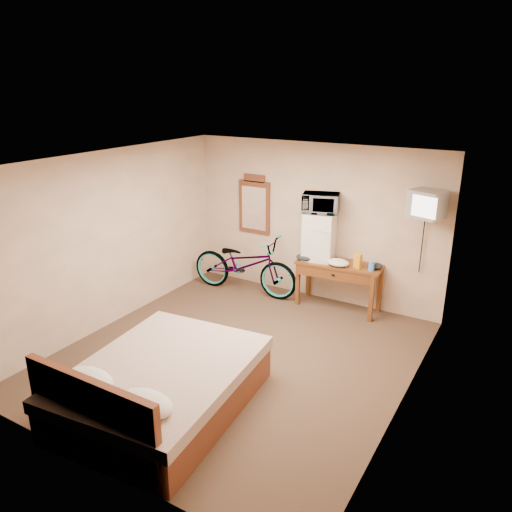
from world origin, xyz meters
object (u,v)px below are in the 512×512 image
(desk, at_px, (338,271))
(bicycle, at_px, (244,264))
(microwave, at_px, (321,203))
(bed, at_px, (159,387))
(mini_fridge, at_px, (319,236))
(blue_cup, at_px, (371,266))
(wall_mirror, at_px, (254,205))
(crt_television, at_px, (427,204))

(desk, xyz_separation_m, bicycle, (-1.58, -0.17, -0.13))
(microwave, bearing_deg, bed, -112.35)
(mini_fridge, xyz_separation_m, blue_cup, (0.88, -0.09, -0.30))
(microwave, height_order, bed, microwave)
(microwave, bearing_deg, desk, -24.30)
(blue_cup, relative_size, bicycle, 0.08)
(microwave, xyz_separation_m, bicycle, (-1.23, -0.21, -1.14))
(microwave, relative_size, wall_mirror, 0.54)
(blue_cup, height_order, crt_television, crt_television)
(desk, distance_m, blue_cup, 0.56)
(desk, bearing_deg, mini_fridge, 172.78)
(desk, bearing_deg, bicycle, -173.91)
(desk, distance_m, microwave, 1.08)
(bed, bearing_deg, bicycle, 105.90)
(wall_mirror, xyz_separation_m, bicycle, (0.07, -0.44, -0.91))
(bed, bearing_deg, microwave, 84.70)
(bed, bearing_deg, wall_mirror, 105.03)
(microwave, bearing_deg, bicycle, 172.83)
(blue_cup, bearing_deg, bed, -109.72)
(crt_television, distance_m, wall_mirror, 2.88)
(mini_fridge, distance_m, bicycle, 1.39)
(bed, bearing_deg, desk, 78.74)
(microwave, distance_m, wall_mirror, 1.33)
(blue_cup, relative_size, crt_television, 0.24)
(desk, relative_size, bed, 0.58)
(blue_cup, bearing_deg, desk, 175.45)
(blue_cup, xyz_separation_m, crt_television, (0.67, 0.06, 0.99))
(mini_fridge, relative_size, microwave, 1.38)
(desk, relative_size, bicycle, 0.71)
(bicycle, height_order, bed, bicycle)
(crt_television, xyz_separation_m, wall_mirror, (-2.84, 0.25, -0.41))
(mini_fridge, distance_m, bed, 3.53)
(crt_television, bearing_deg, bed, -118.76)
(microwave, relative_size, blue_cup, 3.65)
(desk, height_order, bicycle, bicycle)
(blue_cup, relative_size, wall_mirror, 0.15)
(blue_cup, distance_m, bed, 3.58)
(desk, xyz_separation_m, microwave, (-0.35, 0.05, 1.01))
(mini_fridge, xyz_separation_m, wall_mirror, (-1.29, 0.23, 0.29))
(blue_cup, distance_m, crt_television, 1.20)
(desk, relative_size, crt_television, 2.17)
(desk, bearing_deg, wall_mirror, 170.66)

